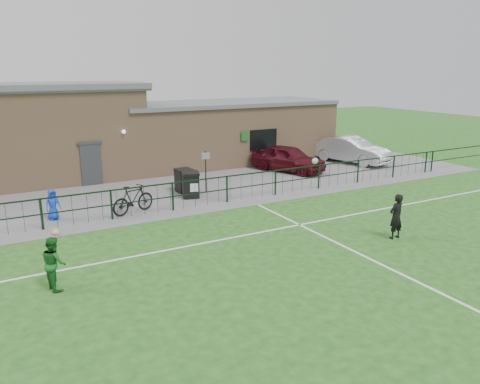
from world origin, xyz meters
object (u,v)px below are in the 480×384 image
car_silver (351,150)px  wheelie_bin_right (190,186)px  wheelie_bin_left (184,181)px  bicycle_d (133,199)px  sign_post (206,172)px  car_maroon (288,158)px  ball_ground (55,232)px  outfield_player (54,263)px  spectator_child (53,205)px

car_silver → wheelie_bin_right: bearing=177.0°
wheelie_bin_left → wheelie_bin_right: size_ratio=0.95×
bicycle_d → wheelie_bin_right: bearing=-88.9°
wheelie_bin_left → sign_post: 1.16m
wheelie_bin_left → car_silver: bearing=5.1°
sign_post → car_maroon: (6.07, 2.10, -0.26)m
wheelie_bin_right → ball_ground: size_ratio=4.49×
wheelie_bin_left → outfield_player: size_ratio=0.71×
wheelie_bin_right → bicycle_d: (-2.97, -1.15, 0.04)m
wheelie_bin_left → ball_ground: bearing=-154.7°
wheelie_bin_right → spectator_child: bearing=-159.3°
wheelie_bin_right → car_maroon: 7.44m
car_silver → spectator_child: car_silver is taller
wheelie_bin_left → spectator_child: spectator_child is taller
outfield_player → ball_ground: size_ratio=6.03×
wheelie_bin_left → car_maroon: (6.91, 1.45, 0.23)m
wheelie_bin_left → spectator_child: (-6.01, -1.48, 0.09)m
wheelie_bin_right → car_maroon: bearing=35.8°
ball_ground → bicycle_d: bearing=20.4°
ball_ground → outfield_player: bearing=-97.5°
wheelie_bin_right → outfield_player: (-6.69, -6.64, 0.16)m
bicycle_d → ball_ground: 3.39m
sign_post → ball_ground: sign_post is taller
wheelie_bin_left → ball_ground: size_ratio=4.26×
wheelie_bin_left → outfield_player: 10.25m
bicycle_d → outfield_player: (-3.72, -5.50, 0.12)m
wheelie_bin_left → bicycle_d: size_ratio=0.53×
car_maroon → bicycle_d: (-9.98, -3.63, -0.16)m
car_silver → ball_ground: 18.65m
wheelie_bin_right → spectator_child: (-5.91, -0.45, 0.06)m
sign_post → outfield_player: (-7.63, -7.03, -0.30)m
car_silver → outfield_player: car_silver is taller
outfield_player → wheelie_bin_left: bearing=-53.3°
wheelie_bin_left → sign_post: (0.84, -0.64, 0.49)m
outfield_player → ball_ground: outfield_player is taller
sign_post → car_maroon: size_ratio=0.46×
wheelie_bin_left → car_silver: (11.73, 1.65, 0.28)m
car_maroon → ball_ground: car_maroon is taller
car_silver → bicycle_d: size_ratio=2.49×
wheelie_bin_right → car_silver: size_ratio=0.22×
wheelie_bin_right → outfield_player: bearing=-118.8°
wheelie_bin_left → outfield_player: (-6.79, -7.67, 0.19)m
car_silver → outfield_player: (-18.52, -9.33, -0.09)m
bicycle_d → outfield_player: size_ratio=1.34×
bicycle_d → outfield_player: 6.64m
spectator_child → ball_ground: 1.94m
bicycle_d → ball_ground: bicycle_d is taller
wheelie_bin_left → spectator_child: bearing=-169.1°
spectator_child → ball_ground: bearing=-113.6°
wheelie_bin_left → sign_post: bearing=-40.5°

